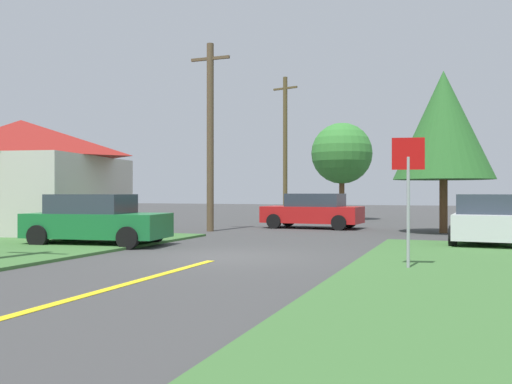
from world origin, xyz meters
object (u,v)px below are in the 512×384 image
Objects in this scene: stop_sign at (408,179)px; parked_car_near_building at (96,220)px; car_on_crossroad at (486,220)px; pine_tree_center at (342,154)px; car_approaching_junction at (313,211)px; utility_pole_mid at (210,135)px; barn at (21,176)px; oak_tree_right at (443,125)px; utility_pole_far at (285,146)px.

stop_sign is 10.18m from parked_car_near_building.
pine_tree_center is at bearing 30.82° from car_on_crossroad.
utility_pole_mid is (-3.67, -3.49, 3.35)m from car_approaching_junction.
stop_sign reaches higher than parked_car_near_building.
pine_tree_center is at bearing 73.73° from utility_pole_mid.
pine_tree_center is (3.40, 11.63, -0.14)m from utility_pole_mid.
barn is (-18.13, -0.39, 1.56)m from car_on_crossroad.
barn is (-16.72, -5.55, -2.08)m from oak_tree_right.
utility_pole_mid reaches higher than parked_car_near_building.
parked_car_near_building is 11.44m from car_approaching_junction.
utility_pole_far is 1.38× the size of oak_tree_right.
utility_pole_far reaches higher than utility_pole_mid.
oak_tree_right is at bearing 171.87° from car_approaching_junction.
car_approaching_junction is 6.07m from utility_pole_mid.
oak_tree_right is (-1.41, 5.16, 3.64)m from car_on_crossroad.
stop_sign reaches higher than car_on_crossroad.
utility_pole_mid is 12.12m from pine_tree_center.
pine_tree_center is at bearing -86.17° from stop_sign.
car_on_crossroad is at bearing -116.15° from stop_sign.
parked_car_near_building is 0.78× the size of pine_tree_center.
stop_sign is at bearing -91.97° from oak_tree_right.
car_on_crossroad is at bearing 142.09° from car_approaching_junction.
utility_pole_mid reaches higher than oak_tree_right.
pine_tree_center reaches higher than barn.
car_approaching_junction is at bearing -88.10° from pine_tree_center.
parked_car_near_building and car_approaching_junction have the same top height.
car_on_crossroad is at bearing 1.23° from barn.
parked_car_near_building is 0.57× the size of utility_pole_mid.
oak_tree_right reaches higher than parked_car_near_building.
car_approaching_junction is 0.79× the size of pine_tree_center.
utility_pole_far is 4.37m from pine_tree_center.
pine_tree_center is (-7.49, 14.50, 3.22)m from car_on_crossroad.
car_on_crossroad is 0.50× the size of barn.
parked_car_near_building is at bearing -25.77° from stop_sign.
utility_pole_mid reaches higher than car_approaching_junction.
oak_tree_right is (6.08, -9.33, 0.41)m from pine_tree_center.
car_approaching_junction is 0.69× the size of oak_tree_right.
pine_tree_center reaches higher than parked_car_near_building.
oak_tree_right is at bearing 13.64° from utility_pole_mid.
car_approaching_junction is at bearing 60.82° from parked_car_near_building.
oak_tree_right is (10.13, -10.83, -0.31)m from utility_pole_far.
oak_tree_right is (9.48, 2.30, 0.28)m from utility_pole_mid.
utility_pole_far reaches higher than barn.
car_on_crossroad is (11.60, 4.22, -0.00)m from parked_car_near_building.
stop_sign is at bearing -21.38° from barn.
oak_tree_right is (10.19, 9.38, 3.63)m from parked_car_near_building.
pine_tree_center reaches higher than car_approaching_junction.
utility_pole_mid is 9.76m from oak_tree_right.
utility_pole_far is 14.83m from oak_tree_right.
car_approaching_junction is 1.15× the size of car_on_crossroad.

